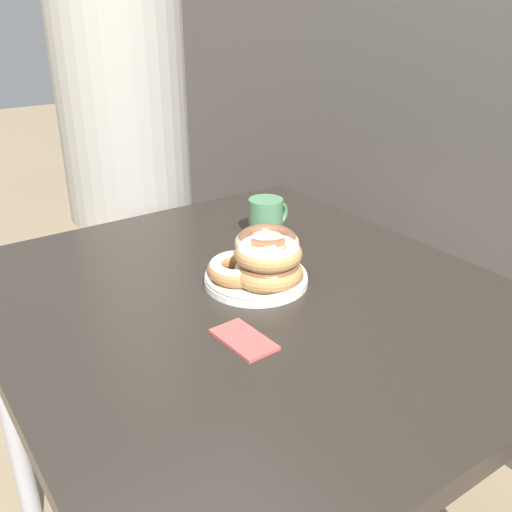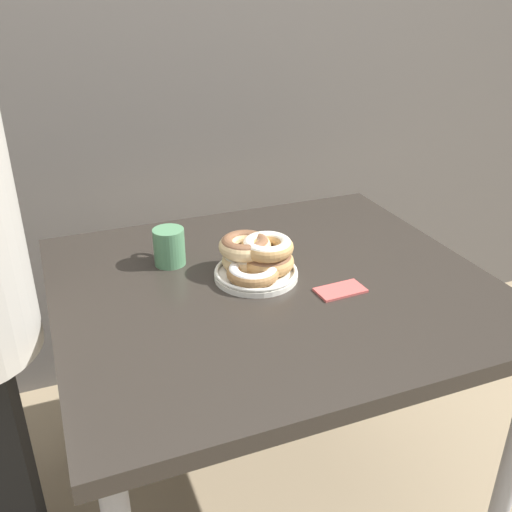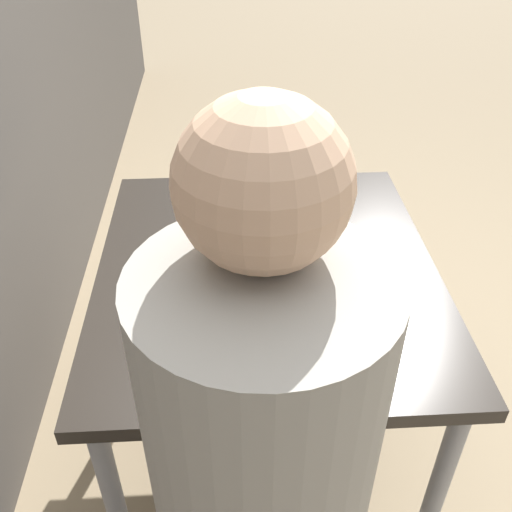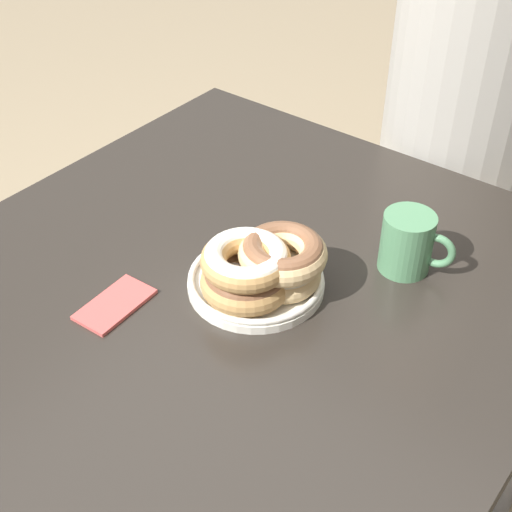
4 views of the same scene
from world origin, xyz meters
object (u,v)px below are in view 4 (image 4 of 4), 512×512
at_px(coffee_mug, 409,242).
at_px(napkin, 115,304).
at_px(donut_plate, 260,266).
at_px(person_figure, 476,94).
at_px(dining_table, 227,327).

height_order(coffee_mug, napkin, coffee_mug).
bearing_deg(coffee_mug, napkin, -40.76).
height_order(donut_plate, person_figure, person_figure).
height_order(donut_plate, coffee_mug, same).
bearing_deg(dining_table, coffee_mug, 138.30).
relative_size(donut_plate, person_figure, 0.15).
height_order(dining_table, napkin, napkin).
relative_size(donut_plate, napkin, 1.90).
xyz_separation_m(dining_table, coffee_mug, (-0.21, 0.19, 0.13)).
distance_m(coffee_mug, napkin, 0.45).
distance_m(dining_table, person_figure, 0.75).
xyz_separation_m(donut_plate, coffee_mug, (-0.18, 0.15, 0.00)).
relative_size(coffee_mug, napkin, 0.97).
distance_m(dining_table, coffee_mug, 0.31).
bearing_deg(dining_table, napkin, -39.15).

